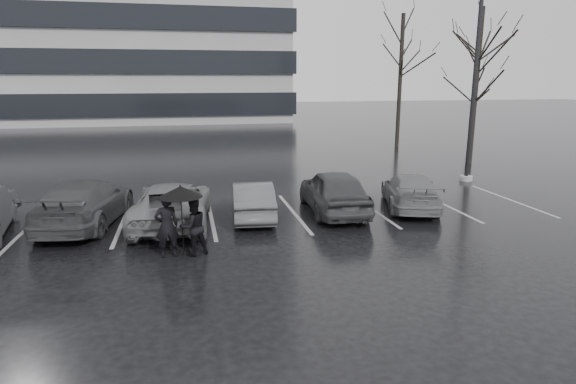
% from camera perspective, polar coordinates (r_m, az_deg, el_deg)
% --- Properties ---
extents(ground, '(160.00, 160.00, 0.00)m').
position_cam_1_polar(ground, '(14.00, 0.56, -5.32)').
color(ground, black).
rests_on(ground, ground).
extents(car_main, '(1.99, 4.46, 1.49)m').
position_cam_1_polar(car_main, '(16.44, 5.44, 0.14)').
color(car_main, black).
rests_on(car_main, ground).
extents(car_west_a, '(1.58, 3.77, 1.21)m').
position_cam_1_polar(car_west_a, '(15.80, -4.22, -0.90)').
color(car_west_a, '#303033').
rests_on(car_west_a, ground).
extents(car_west_b, '(2.62, 4.98, 1.33)m').
position_cam_1_polar(car_west_b, '(15.42, -13.55, -1.36)').
color(car_west_b, '#4E4E51').
rests_on(car_west_b, ground).
extents(car_west_c, '(2.74, 5.16, 1.42)m').
position_cam_1_polar(car_west_c, '(16.22, -22.97, -1.18)').
color(car_west_c, black).
rests_on(car_west_c, ground).
extents(car_east, '(2.87, 4.50, 1.21)m').
position_cam_1_polar(car_east, '(17.50, 14.28, 0.13)').
color(car_east, '#4E4E51').
rests_on(car_east, ground).
extents(pedestrian_left, '(0.66, 0.48, 1.65)m').
position_cam_1_polar(pedestrian_left, '(12.63, -14.18, -3.91)').
color(pedestrian_left, black).
rests_on(pedestrian_left, ground).
extents(pedestrian_right, '(0.90, 0.82, 1.52)m').
position_cam_1_polar(pedestrian_right, '(12.64, -11.16, -4.05)').
color(pedestrian_right, black).
rests_on(pedestrian_right, ground).
extents(umbrella, '(1.10, 1.10, 1.87)m').
position_cam_1_polar(umbrella, '(12.40, -12.63, 0.05)').
color(umbrella, black).
rests_on(umbrella, ground).
extents(lamp_post, '(0.55, 0.55, 10.04)m').
position_cam_1_polar(lamp_post, '(22.60, 21.29, 12.75)').
color(lamp_post, '#979799').
rests_on(lamp_post, ground).
extents(stall_stripes, '(19.72, 5.00, 0.00)m').
position_cam_1_polar(stall_stripes, '(16.22, -4.15, -2.73)').
color(stall_stripes, '#99999C').
rests_on(stall_stripes, ground).
extents(tree_east, '(0.26, 0.26, 8.00)m').
position_cam_1_polar(tree_east, '(27.37, 21.36, 11.44)').
color(tree_east, black).
rests_on(tree_east, ground).
extents(tree_ne, '(0.26, 0.26, 7.00)m').
position_cam_1_polar(tree_ne, '(32.10, 21.14, 10.71)').
color(tree_ne, black).
rests_on(tree_ne, ground).
extents(tree_north, '(0.26, 0.26, 8.50)m').
position_cam_1_polar(tree_north, '(33.02, 13.13, 12.59)').
color(tree_north, black).
rests_on(tree_north, ground).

